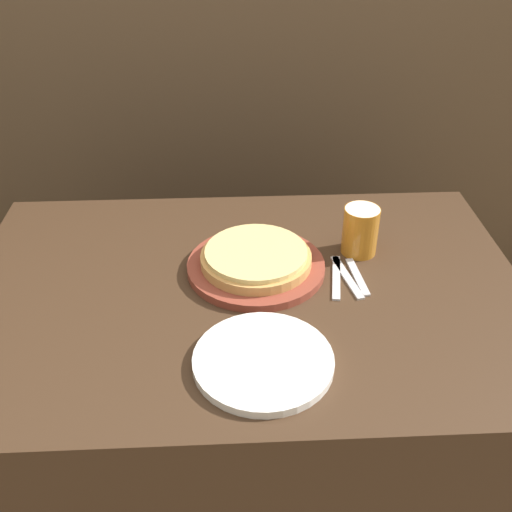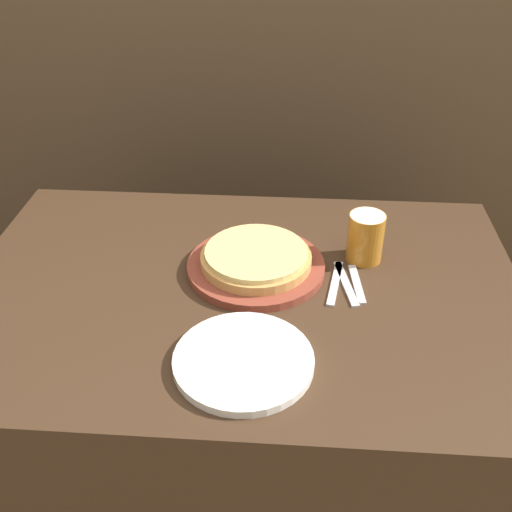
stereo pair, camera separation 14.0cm
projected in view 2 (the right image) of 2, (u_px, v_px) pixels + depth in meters
The scene contains 8 objects.
ground_plane at pixel (245, 489), 1.80m from camera, with size 12.00×12.00×0.00m, color #756047.
dining_table at pixel (244, 401), 1.58m from camera, with size 1.29×0.87×0.76m.
pizza_on_board at pixel (256, 262), 1.41m from camera, with size 0.33×0.33×0.06m.
beer_glass at pixel (366, 236), 1.43m from camera, with size 0.09×0.09×0.12m.
dinner_plate at pixel (243, 361), 1.16m from camera, with size 0.28×0.28×0.02m.
fork at pixel (335, 283), 1.38m from camera, with size 0.05×0.17×0.00m.
dinner_knife at pixel (346, 283), 1.38m from camera, with size 0.05×0.17×0.00m.
spoon at pixel (357, 284), 1.38m from camera, with size 0.03×0.15×0.00m.
Camera 2 is at (0.11, -1.09, 1.58)m, focal length 42.00 mm.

